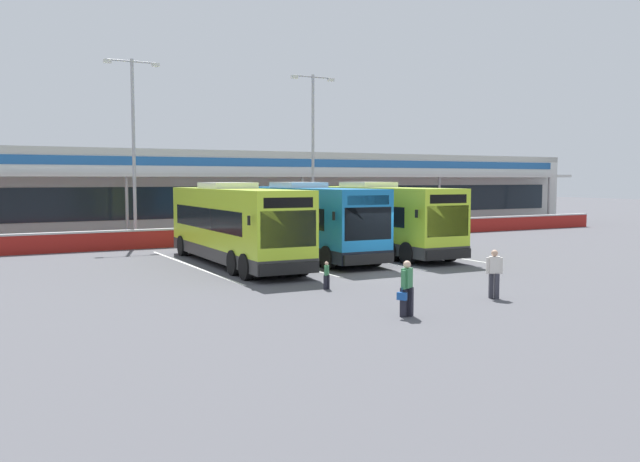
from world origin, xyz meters
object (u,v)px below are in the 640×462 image
Objects in this scene: pedestrian_in_dark_coat at (494,272)px; pedestrian_with_handbag at (407,287)px; coach_bus_leftmost at (235,226)px; lamp_post_centre at (313,145)px; coach_bus_left_centre at (306,222)px; coach_bus_centre at (377,220)px; pedestrian_child at (327,274)px; lamp_post_west at (133,139)px.

pedestrian_with_handbag is at bearing -166.93° from pedestrian_in_dark_coat.
coach_bus_leftmost is 1.11× the size of lamp_post_centre.
coach_bus_left_centre is at bearing 14.77° from coach_bus_leftmost.
coach_bus_left_centre reaches higher than pedestrian_in_dark_coat.
lamp_post_centre is (6.02, 24.11, 5.42)m from pedestrian_in_dark_coat.
coach_bus_leftmost is 8.44m from coach_bus_centre.
coach_bus_leftmost reaches higher than pedestrian_in_dark_coat.
pedestrian_child is at bearing -132.02° from coach_bus_centre.
coach_bus_left_centre is at bearing -59.82° from lamp_post_west.
pedestrian_in_dark_coat is 5.82m from pedestrian_child.
coach_bus_centre is 1.11× the size of lamp_post_centre.
coach_bus_centre is at bearing 47.98° from pedestrian_child.
lamp_post_west reaches higher than coach_bus_centre.
coach_bus_centre is 7.54× the size of pedestrian_with_handbag.
pedestrian_with_handbag is 5.24m from pedestrian_child.
pedestrian_with_handbag is 4.38m from pedestrian_in_dark_coat.
pedestrian_with_handbag is at bearing -106.33° from coach_bus_left_centre.
coach_bus_left_centre is at bearing -119.52° from lamp_post_centre.
lamp_post_west is at bearing 104.46° from pedestrian_in_dark_coat.
pedestrian_with_handbag is (-8.32, -14.13, -0.93)m from coach_bus_centre.
pedestrian_in_dark_coat is at bearing -104.03° from lamp_post_centre.
coach_bus_left_centre and coach_bus_centre have the same top height.
coach_bus_centre is at bearing -3.47° from coach_bus_left_centre.
coach_bus_left_centre reaches higher than pedestrian_child.
lamp_post_centre is (10.29, 25.10, 5.43)m from pedestrian_with_handbag.
coach_bus_centre is at bearing 72.86° from pedestrian_in_dark_coat.
pedestrian_with_handbag is at bearing -120.48° from coach_bus_centre.
coach_bus_left_centre is 1.11× the size of lamp_post_centre.
lamp_post_west is 12.19m from lamp_post_centre.
pedestrian_with_handbag is at bearing -89.65° from coach_bus_leftmost.
lamp_post_centre is at bearing 48.83° from coach_bus_leftmost.
lamp_post_west is (-1.90, 24.90, 5.43)m from pedestrian_with_handbag.
coach_bus_centre is 12.06m from pedestrian_child.
pedestrian_in_dark_coat is (-4.05, -13.14, -0.91)m from coach_bus_centre.
lamp_post_west is at bearing 94.37° from pedestrian_with_handbag.
coach_bus_leftmost and coach_bus_centre have the same top height.
coach_bus_leftmost and coach_bus_left_centre have the same top height.
coach_bus_left_centre is at bearing 176.53° from coach_bus_centre.
coach_bus_leftmost is at bearing -165.23° from coach_bus_left_centre.
pedestrian_with_handbag is 25.56m from lamp_post_west.
coach_bus_left_centre is 15.01m from pedestrian_with_handbag.
pedestrian_in_dark_coat is at bearing -46.78° from pedestrian_child.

